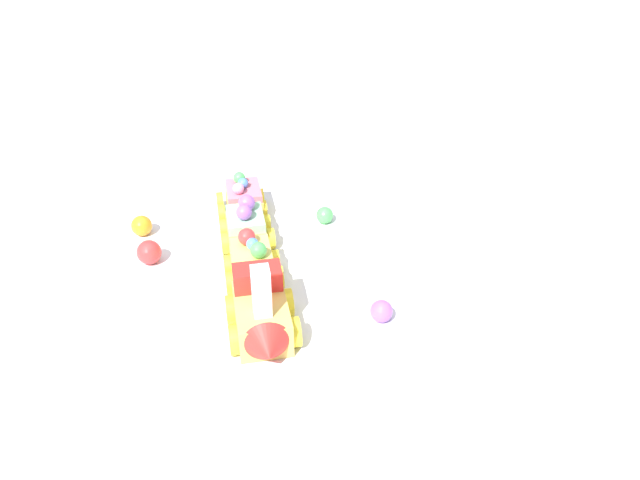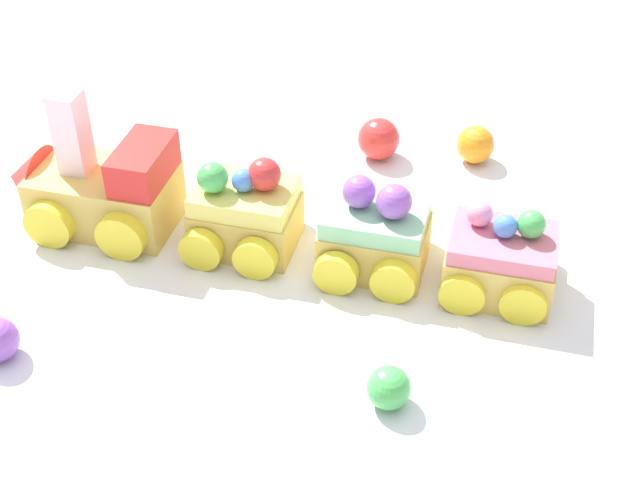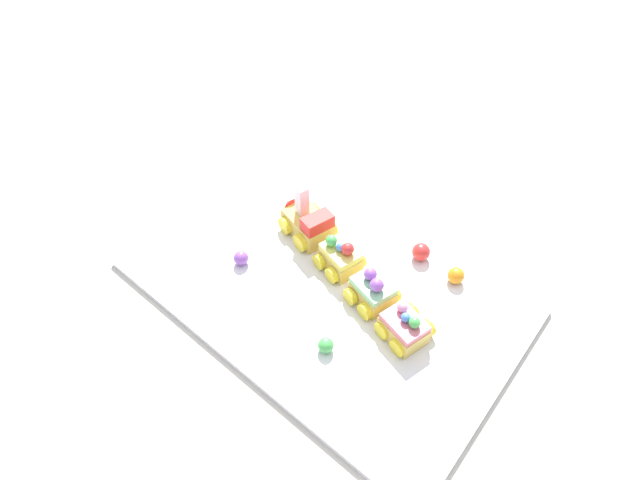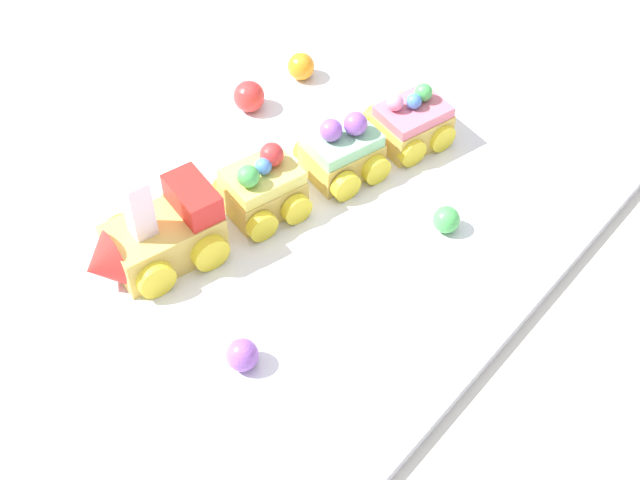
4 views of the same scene
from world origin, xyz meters
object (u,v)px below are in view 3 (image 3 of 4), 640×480
(cake_train_locomotive, at_px, (305,220))
(gumball_green, at_px, (326,345))
(cake_car_strawberry, at_px, (405,326))
(cake_car_lemon, at_px, (340,257))
(gumball_orange, at_px, (456,275))
(gumball_purple, at_px, (241,258))
(cake_car_mint, at_px, (373,291))
(gumball_red, at_px, (421,252))

(cake_train_locomotive, relative_size, gumball_green, 5.20)
(cake_train_locomotive, bearing_deg, gumball_green, 153.17)
(cake_car_strawberry, bearing_deg, cake_car_lemon, 0.05)
(gumball_orange, bearing_deg, gumball_purple, 33.73)
(cake_car_mint, bearing_deg, gumball_purple, 35.09)
(gumball_red, relative_size, gumball_purple, 1.21)
(cake_train_locomotive, xyz_separation_m, cake_car_strawberry, (-0.26, 0.07, -0.00))
(cake_car_lemon, distance_m, cake_car_strawberry, 0.17)
(cake_car_lemon, distance_m, gumball_orange, 0.19)
(cake_car_strawberry, height_order, gumball_purple, cake_car_strawberry)
(cake_car_strawberry, bearing_deg, gumball_red, -51.31)
(cake_train_locomotive, height_order, gumball_purple, cake_train_locomotive)
(cake_car_lemon, distance_m, gumball_red, 0.14)
(gumball_red, xyz_separation_m, gumball_purple, (0.23, 0.21, -0.00))
(cake_car_strawberry, relative_size, gumball_purple, 3.18)
(cake_car_mint, xyz_separation_m, cake_car_strawberry, (-0.07, 0.02, -0.00))
(cake_train_locomotive, distance_m, cake_car_lemon, 0.10)
(cake_car_lemon, height_order, gumball_green, cake_car_lemon)
(cake_train_locomotive, xyz_separation_m, gumball_red, (-0.20, -0.08, -0.01))
(cake_train_locomotive, relative_size, gumball_orange, 4.45)
(gumball_orange, xyz_separation_m, gumball_green, (0.08, 0.24, -0.00))
(gumball_red, relative_size, gumball_green, 1.30)
(cake_car_mint, height_order, cake_car_strawberry, cake_car_mint)
(cake_car_lemon, height_order, gumball_purple, cake_car_lemon)
(cake_car_mint, height_order, gumball_green, cake_car_mint)
(cake_train_locomotive, height_order, gumball_green, cake_train_locomotive)
(gumball_purple, bearing_deg, gumball_green, 170.17)
(gumball_orange, distance_m, gumball_green, 0.25)
(gumball_orange, bearing_deg, gumball_green, 71.11)
(cake_car_lemon, xyz_separation_m, cake_car_strawberry, (-0.16, 0.04, -0.00))
(cake_car_lemon, bearing_deg, gumball_green, 136.54)
(gumball_purple, bearing_deg, cake_car_lemon, -142.53)
(cake_car_mint, xyz_separation_m, gumball_red, (-0.01, -0.13, -0.01))
(cake_train_locomotive, bearing_deg, gumball_red, -143.33)
(gumball_red, bearing_deg, cake_car_strawberry, 113.57)
(gumball_purple, bearing_deg, cake_car_mint, -160.03)
(gumball_purple, bearing_deg, gumball_red, -137.86)
(cake_car_lemon, bearing_deg, cake_car_strawberry, -179.95)
(cake_car_lemon, distance_m, cake_car_mint, 0.09)
(gumball_green, xyz_separation_m, gumball_purple, (0.22, -0.04, 0.00))
(cake_car_mint, relative_size, gumball_red, 2.62)
(cake_train_locomotive, height_order, cake_car_strawberry, cake_train_locomotive)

